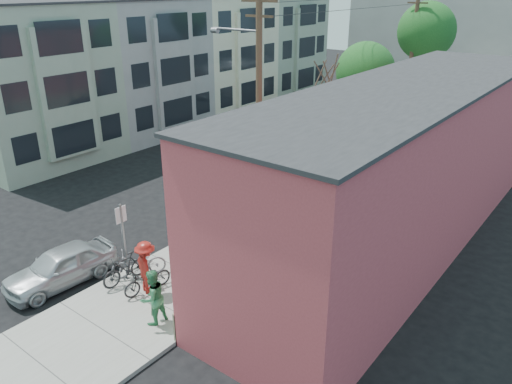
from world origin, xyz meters
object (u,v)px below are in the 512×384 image
Objects in this scene: tree_leafy_mid at (365,72)px; car_1 at (209,190)px; parking_meter_near at (222,205)px; utility_pole_near at (258,96)px; parking_meter_far at (311,161)px; patron_grey at (200,271)px; sign_post at (123,233)px; cyclist at (146,267)px; tree_leafy_far at (426,31)px; tree_bare at (321,134)px; car_0 at (61,266)px; parked_bike_a at (125,268)px; bus at (368,92)px; car_2 at (284,160)px; patio_chair_b at (230,276)px; car_3 at (335,139)px; patron_green at (153,297)px; parked_bike_b at (139,263)px; patio_chair_a at (234,281)px.

car_1 is (-2.54, -10.84, -4.51)m from tree_leafy_mid.
utility_pole_near is (0.14, 2.43, 4.43)m from parking_meter_near.
parking_meter_far is 0.67× the size of patron_grey.
sign_post is 1.46× the size of cyclist.
parking_meter_far is 0.14× the size of tree_leafy_far.
car_0 is at bearing -97.89° from tree_bare.
tree_leafy_mid reaches higher than tree_bare.
parking_meter_far is 0.28× the size of car_1.
tree_bare is 0.56× the size of tree_leafy_far.
parked_bike_a is 2.35m from car_0.
parking_meter_near is at bearing -84.03° from bus.
sign_post reaches higher than car_2.
car_3 reaches higher than patio_chair_b.
utility_pole_near is (0.14, -4.95, 4.43)m from parking_meter_far.
utility_pole_near reaches higher than cyclist.
cyclist is at bearing -79.93° from utility_pole_near.
utility_pole_near is 2.04× the size of tree_bare.
patron_grey is at bearing -77.71° from tree_bare.
car_0 is at bearing -90.24° from car_3.
car_1 is at bearing -151.80° from utility_pole_near.
parked_bike_a is at bearing -90.21° from tree_bare.
patron_green is (-0.14, -1.98, -0.01)m from patron_grey.
parking_meter_near is 12.78m from car_3.
tree_leafy_far is 28.68m from patron_green.
sign_post is 1.67m from cyclist.
cyclist is 18.62m from car_3.
patron_grey is 2.90m from parked_bike_a.
sign_post is at bearing 142.09° from parked_bike_a.
utility_pole_near is at bearing -82.45° from bus.
utility_pole_near reaches higher than sign_post.
car_1 reaches higher than parking_meter_far.
cyclist is at bearing -80.88° from car_3.
patio_chair_b is at bearing -59.21° from car_2.
sign_post is at bearing -91.47° from tree_leafy_mid.
parking_meter_far is 5.52m from car_3.
car_2 is 5.76m from car_3.
car_1 reaches higher than parked_bike_b.
tree_leafy_mid reaches higher than bus.
tree_bare is at bearing 85.74° from parking_meter_near.
patio_chair_a is at bearing 125.06° from patron_grey.
tree_leafy_mid is 0.59× the size of bus.
sign_post is 1.52× the size of parked_bike_a.
car_2 reaches higher than patio_chair_b.
car_2 is at bearing -158.88° from patron_green.
patio_chair_b is (-0.29, 0.15, 0.00)m from patio_chair_a.
bus reaches higher than patron_green.
parking_meter_near is 1.00× the size of parking_meter_far.
tree_leafy_far is at bearing 89.77° from car_0.
parking_meter_near is 7.09m from car_2.
patron_grey is 18.01m from car_3.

